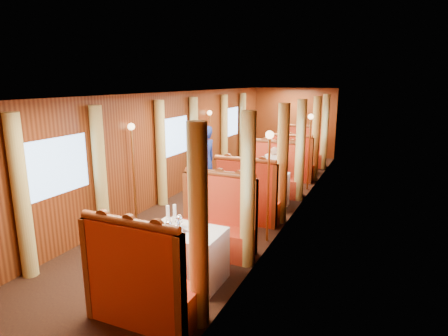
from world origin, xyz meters
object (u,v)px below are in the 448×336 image
Objects in this scene: steward at (205,161)px; passenger at (274,166)px; rose_vase_mid at (262,166)px; table_mid at (263,190)px; banquette_mid_fwd at (247,201)px; fruit_plate at (199,234)px; banquette_near_fwd at (141,288)px; teapot_back at (179,223)px; banquette_near_aft at (216,227)px; rose_vase_far at (298,143)px; table_far at (298,160)px; teapot_left at (169,228)px; teapot_right at (177,230)px; banquette_far_fwd at (290,165)px; banquette_far_aft at (305,153)px; table_near at (185,255)px; banquette_mid_aft at (275,177)px; tea_tray at (174,231)px.

steward is 1.66m from passenger.
steward reaches higher than rose_vase_mid.
table_mid is 1.02m from banquette_mid_fwd.
fruit_plate is 4.28m from steward.
teapot_back is at bearing 95.93° from banquette_near_fwd.
banquette_near_aft is at bearing 48.80° from steward.
table_far is at bearing 78.06° from rose_vase_far.
teapot_right is (0.14, -0.02, -0.01)m from teapot_left.
passenger is (-0.00, -1.67, 0.32)m from banquette_far_fwd.
banquette_near_aft is (0.00, 2.03, 0.00)m from banquette_near_fwd.
teapot_left is (-0.17, -7.13, 0.44)m from table_far.
banquette_mid_fwd is 4.51m from table_far.
rose_vase_mid is at bearing 90.16° from banquette_near_fwd.
teapot_back is at bearing -91.65° from rose_vase_mid.
teapot_right is at bearing -90.22° from table_far.
banquette_far_aft reaches higher than table_mid.
fruit_plate is (0.26, 0.93, 0.35)m from banquette_near_fwd.
steward reaches higher than banquette_near_aft.
table_mid is 1.38× the size of passenger.
teapot_right is 0.38× the size of rose_vase_far.
banquette_near_aft is 5.97m from rose_vase_far.
fruit_plate reaches higher than table_near.
rose_vase_mid is (-0.01, 2.46, 0.50)m from banquette_near_aft.
banquette_near_fwd is at bearing -94.47° from teapot_left.
teapot_left is 0.42× the size of rose_vase_mid.
teapot_back is at bearing -91.43° from banquette_mid_aft.
table_near is at bearing -89.94° from rose_vase_far.
banquette_far_fwd is 1.00× the size of banquette_far_aft.
passenger is (0.17, 4.45, -0.07)m from teapot_left.
banquette_near_aft is at bearing 84.19° from tea_tray.
banquette_near_aft reaches higher than rose_vase_mid.
banquette_near_fwd is at bearing -90.00° from table_far.
teapot_right is 0.18× the size of passenger.
banquette_near_aft is at bearing -90.00° from table_mid.
banquette_mid_aft is 1.00× the size of banquette_far_fwd.
table_far is at bearing 89.79° from rose_vase_mid.
table_near is 2.49m from banquette_mid_fwd.
banquette_near_fwd is 3.72× the size of rose_vase_far.
tea_tray reaches higher than table_mid.
teapot_left is (-0.06, -0.05, 0.05)m from tea_tray.
table_far is at bearing 173.33° from steward.
table_near is 0.49m from teapot_left.
table_mid is at bearing 90.00° from banquette_near_aft.
teapot_back reaches higher than table_near.
fruit_plate is at bearing -86.70° from banquette_mid_aft.
banquette_near_fwd and banquette_far_aft have the same top height.
table_near is at bearing 23.47° from teapot_left.
teapot_back is 0.48× the size of rose_vase_mid.
banquette_mid_aft is 3.72× the size of rose_vase_far.
teapot_right is (-0.03, -6.14, 0.38)m from banquette_far_fwd.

